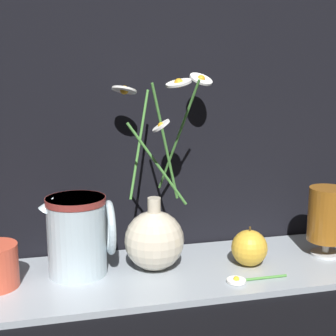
# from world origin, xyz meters

# --- Properties ---
(ground_plane) EXTENTS (6.00, 6.00, 0.00)m
(ground_plane) POSITION_xyz_m (0.00, 0.00, 0.00)
(ground_plane) COLOR black
(shelf) EXTENTS (0.79, 0.26, 0.01)m
(shelf) POSITION_xyz_m (0.00, 0.00, 0.01)
(shelf) COLOR #9EA8B2
(shelf) RESTS_ON ground_plane
(vase_with_flowers) EXTENTS (0.22, 0.20, 0.38)m
(vase_with_flowers) POSITION_xyz_m (-0.03, 0.02, 0.08)
(vase_with_flowers) COLOR beige
(vase_with_flowers) RESTS_ON shelf
(ceramic_pitcher) EXTENTS (0.14, 0.11, 0.16)m
(ceramic_pitcher) POSITION_xyz_m (-0.18, 0.03, 0.09)
(ceramic_pitcher) COLOR silver
(ceramic_pitcher) RESTS_ON shelf
(tea_glass) EXTENTS (0.08, 0.08, 0.15)m
(tea_glass) POSITION_xyz_m (0.33, -0.00, 0.10)
(tea_glass) COLOR silver
(tea_glass) RESTS_ON shelf
(orange_fruit) EXTENTS (0.07, 0.07, 0.08)m
(orange_fruit) POSITION_xyz_m (0.15, -0.01, 0.05)
(orange_fruit) COLOR gold
(orange_fruit) RESTS_ON shelf
(loose_daisy) EXTENTS (0.12, 0.04, 0.01)m
(loose_daisy) POSITION_xyz_m (0.11, -0.08, 0.02)
(loose_daisy) COLOR #4C8E3D
(loose_daisy) RESTS_ON shelf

